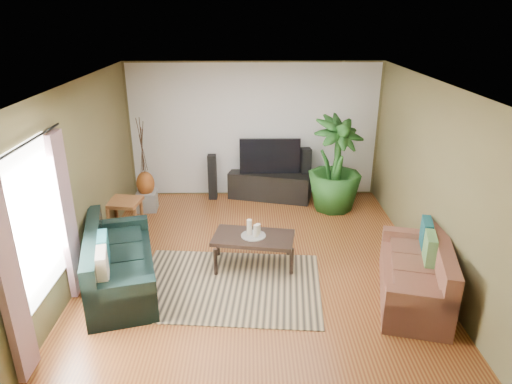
{
  "coord_description": "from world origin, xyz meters",
  "views": [
    {
      "loc": [
        -0.1,
        -6.16,
        3.59
      ],
      "look_at": [
        0.0,
        0.2,
        1.05
      ],
      "focal_mm": 32.0,
      "sensor_mm": 36.0,
      "label": 1
    }
  ],
  "objects_px": {
    "television": "(270,156)",
    "vase": "(145,184)",
    "sofa_left": "(120,258)",
    "speaker_left": "(212,177)",
    "tv_stand": "(270,186)",
    "sofa_right": "(415,269)",
    "pedestal": "(147,201)",
    "potted_plant": "(335,165)",
    "side_table": "(126,216)",
    "speaker_right": "(305,174)",
    "coffee_table": "(253,250)"
  },
  "relations": [
    {
      "from": "tv_stand",
      "to": "speaker_left",
      "type": "xyz_separation_m",
      "value": [
        -1.16,
        0.03,
        0.19
      ]
    },
    {
      "from": "vase",
      "to": "sofa_left",
      "type": "bearing_deg",
      "value": -85.8
    },
    {
      "from": "television",
      "to": "speaker_left",
      "type": "height_order",
      "value": "television"
    },
    {
      "from": "potted_plant",
      "to": "vase",
      "type": "relative_size",
      "value": 3.79
    },
    {
      "from": "sofa_right",
      "to": "potted_plant",
      "type": "distance_m",
      "value": 3.04
    },
    {
      "from": "sofa_left",
      "to": "sofa_right",
      "type": "bearing_deg",
      "value": -109.69
    },
    {
      "from": "television",
      "to": "vase",
      "type": "height_order",
      "value": "television"
    },
    {
      "from": "sofa_right",
      "to": "coffee_table",
      "type": "xyz_separation_m",
      "value": [
        -2.11,
        0.87,
        -0.18
      ]
    },
    {
      "from": "sofa_right",
      "to": "pedestal",
      "type": "bearing_deg",
      "value": -111.11
    },
    {
      "from": "coffee_table",
      "to": "vase",
      "type": "xyz_separation_m",
      "value": [
        -2.02,
        2.08,
        0.3
      ]
    },
    {
      "from": "side_table",
      "to": "vase",
      "type": "bearing_deg",
      "value": 78.22
    },
    {
      "from": "coffee_table",
      "to": "side_table",
      "type": "xyz_separation_m",
      "value": [
        -2.21,
        1.19,
        0.04
      ]
    },
    {
      "from": "pedestal",
      "to": "side_table",
      "type": "xyz_separation_m",
      "value": [
        -0.18,
        -0.88,
        0.1
      ]
    },
    {
      "from": "side_table",
      "to": "speaker_right",
      "type": "bearing_deg",
      "value": 23.78
    },
    {
      "from": "sofa_right",
      "to": "speaker_right",
      "type": "xyz_separation_m",
      "value": [
        -1.04,
        3.51,
        0.1
      ]
    },
    {
      "from": "tv_stand",
      "to": "television",
      "type": "height_order",
      "value": "television"
    },
    {
      "from": "sofa_left",
      "to": "speaker_right",
      "type": "xyz_separation_m",
      "value": [
        2.91,
        3.17,
        0.1
      ]
    },
    {
      "from": "potted_plant",
      "to": "side_table",
      "type": "height_order",
      "value": "potted_plant"
    },
    {
      "from": "television",
      "to": "vase",
      "type": "xyz_separation_m",
      "value": [
        -2.38,
        -0.56,
        -0.36
      ]
    },
    {
      "from": "side_table",
      "to": "sofa_right",
      "type": "bearing_deg",
      "value": -25.5
    },
    {
      "from": "potted_plant",
      "to": "side_table",
      "type": "bearing_deg",
      "value": -166.72
    },
    {
      "from": "television",
      "to": "speaker_right",
      "type": "height_order",
      "value": "television"
    },
    {
      "from": "sofa_left",
      "to": "potted_plant",
      "type": "height_order",
      "value": "potted_plant"
    },
    {
      "from": "sofa_left",
      "to": "speaker_left",
      "type": "relative_size",
      "value": 2.14
    },
    {
      "from": "speaker_right",
      "to": "potted_plant",
      "type": "bearing_deg",
      "value": -56.83
    },
    {
      "from": "pedestal",
      "to": "television",
      "type": "bearing_deg",
      "value": 13.16
    },
    {
      "from": "tv_stand",
      "to": "potted_plant",
      "type": "xyz_separation_m",
      "value": [
        1.2,
        -0.53,
        0.63
      ]
    },
    {
      "from": "sofa_right",
      "to": "television",
      "type": "distance_m",
      "value": 3.94
    },
    {
      "from": "speaker_right",
      "to": "side_table",
      "type": "height_order",
      "value": "speaker_right"
    },
    {
      "from": "side_table",
      "to": "pedestal",
      "type": "bearing_deg",
      "value": 78.22
    },
    {
      "from": "tv_stand",
      "to": "pedestal",
      "type": "relative_size",
      "value": 4.42
    },
    {
      "from": "side_table",
      "to": "sofa_left",
      "type": "bearing_deg",
      "value": -77.7
    },
    {
      "from": "coffee_table",
      "to": "tv_stand",
      "type": "relative_size",
      "value": 0.72
    },
    {
      "from": "speaker_right",
      "to": "vase",
      "type": "bearing_deg",
      "value": -177.59
    },
    {
      "from": "tv_stand",
      "to": "potted_plant",
      "type": "relative_size",
      "value": 0.91
    },
    {
      "from": "sofa_right",
      "to": "pedestal",
      "type": "height_order",
      "value": "sofa_right"
    },
    {
      "from": "potted_plant",
      "to": "television",
      "type": "bearing_deg",
      "value": 155.51
    },
    {
      "from": "vase",
      "to": "tv_stand",
      "type": "bearing_deg",
      "value": 12.7
    },
    {
      "from": "speaker_left",
      "to": "vase",
      "type": "xyz_separation_m",
      "value": [
        -1.22,
        -0.56,
        0.08
      ]
    },
    {
      "from": "vase",
      "to": "television",
      "type": "bearing_deg",
      "value": 13.16
    },
    {
      "from": "television",
      "to": "potted_plant",
      "type": "bearing_deg",
      "value": -24.49
    },
    {
      "from": "speaker_right",
      "to": "television",
      "type": "bearing_deg",
      "value": 172.75
    },
    {
      "from": "sofa_left",
      "to": "pedestal",
      "type": "bearing_deg",
      "value": -10.57
    },
    {
      "from": "coffee_table",
      "to": "potted_plant",
      "type": "height_order",
      "value": "potted_plant"
    },
    {
      "from": "potted_plant",
      "to": "pedestal",
      "type": "height_order",
      "value": "potted_plant"
    },
    {
      "from": "potted_plant",
      "to": "vase",
      "type": "xyz_separation_m",
      "value": [
        -3.58,
        -0.01,
        -0.36
      ]
    },
    {
      "from": "sofa_left",
      "to": "sofa_right",
      "type": "xyz_separation_m",
      "value": [
        3.95,
        -0.34,
        0.0
      ]
    },
    {
      "from": "tv_stand",
      "to": "speaker_right",
      "type": "distance_m",
      "value": 0.76
    },
    {
      "from": "speaker_left",
      "to": "potted_plant",
      "type": "xyz_separation_m",
      "value": [
        2.36,
        -0.56,
        0.44
      ]
    },
    {
      "from": "coffee_table",
      "to": "vase",
      "type": "bearing_deg",
      "value": 144.04
    }
  ]
}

